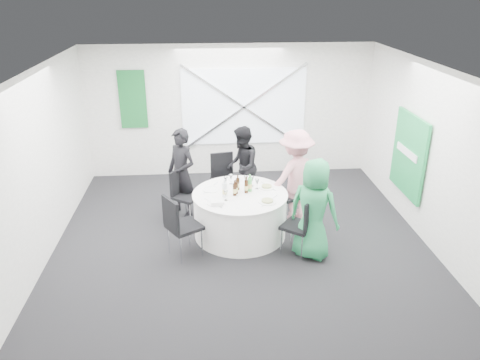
{
  "coord_description": "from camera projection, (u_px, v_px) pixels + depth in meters",
  "views": [
    {
      "loc": [
        -0.55,
        -6.69,
        3.95
      ],
      "look_at": [
        0.0,
        0.2,
        1.0
      ],
      "focal_mm": 35.0,
      "sensor_mm": 36.0,
      "label": 1
    }
  ],
  "objects": [
    {
      "name": "wine_glass_f",
      "position": [
        231.0,
        177.0,
        7.93
      ],
      "size": [
        0.07,
        0.07,
        0.17
      ],
      "color": "white",
      "rests_on": "banquet_table"
    },
    {
      "name": "chair_front_right",
      "position": [
        303.0,
        222.0,
        7.12
      ],
      "size": [
        0.61,
        0.61,
        0.96
      ],
      "rotation": [
        0.0,
        0.0,
        4.06
      ],
      "color": "black",
      "rests_on": "floor"
    },
    {
      "name": "person_woman_pink",
      "position": [
        295.0,
        176.0,
        8.12
      ],
      "size": [
        1.18,
        0.92,
        1.66
      ],
      "primitive_type": "imported",
      "rotation": [
        0.0,
        0.0,
        -2.68
      ],
      "color": "pink",
      "rests_on": "floor"
    },
    {
      "name": "window_brace_b",
      "position": [
        244.0,
        107.0,
        9.84
      ],
      "size": [
        2.63,
        0.05,
        1.84
      ],
      "primitive_type": "cube",
      "rotation": [
        0.0,
        -0.97,
        0.0
      ],
      "color": "silver",
      "rests_on": "window_panel"
    },
    {
      "name": "chair_front_left",
      "position": [
        179.0,
        222.0,
        7.04
      ],
      "size": [
        0.64,
        0.64,
        1.02
      ],
      "rotation": [
        0.0,
        0.0,
        2.13
      ],
      "color": "black",
      "rests_on": "floor"
    },
    {
      "name": "beer_bottle_a",
      "position": [
        236.0,
        188.0,
        7.57
      ],
      "size": [
        0.06,
        0.06,
        0.25
      ],
      "color": "#331909",
      "rests_on": "banquet_table"
    },
    {
      "name": "green_banner",
      "position": [
        133.0,
        100.0,
        9.62
      ],
      "size": [
        0.55,
        0.04,
        1.2
      ],
      "primitive_type": "cube",
      "color": "#125D26",
      "rests_on": "wall_back"
    },
    {
      "name": "napkin",
      "position": [
        217.0,
        203.0,
        7.21
      ],
      "size": [
        0.2,
        0.14,
        0.05
      ],
      "primitive_type": "cube",
      "rotation": [
        0.0,
        0.0,
        0.07
      ],
      "color": "white",
      "rests_on": "plate_front_left"
    },
    {
      "name": "beer_bottle_d",
      "position": [
        235.0,
        190.0,
        7.5
      ],
      "size": [
        0.06,
        0.06,
        0.27
      ],
      "color": "#331909",
      "rests_on": "banquet_table"
    },
    {
      "name": "window_brace_a",
      "position": [
        244.0,
        107.0,
        9.84
      ],
      "size": [
        2.63,
        0.05,
        1.84
      ],
      "primitive_type": "cube",
      "rotation": [
        0.0,
        0.97,
        0.0
      ],
      "color": "silver",
      "rests_on": "window_panel"
    },
    {
      "name": "knife_a",
      "position": [
        219.0,
        206.0,
        7.17
      ],
      "size": [
        0.1,
        0.13,
        0.01
      ],
      "primitive_type": "cube",
      "rotation": [
        0.0,
        0.0,
        -2.54
      ],
      "color": "silver",
      "rests_on": "banquet_table"
    },
    {
      "name": "green_sign",
      "position": [
        409.0,
        155.0,
        8.02
      ],
      "size": [
        0.05,
        1.2,
        1.4
      ],
      "primitive_type": "cube",
      "color": "#1A9447",
      "rests_on": "wall_right"
    },
    {
      "name": "plate_back_left",
      "position": [
        211.0,
        189.0,
        7.74
      ],
      "size": [
        0.27,
        0.27,
        0.01
      ],
      "color": "white",
      "rests_on": "banquet_table"
    },
    {
      "name": "plate_back_right",
      "position": [
        267.0,
        187.0,
        7.82
      ],
      "size": [
        0.26,
        0.26,
        0.04
      ],
      "color": "white",
      "rests_on": "banquet_table"
    },
    {
      "name": "wall_front",
      "position": [
        267.0,
        273.0,
        4.43
      ],
      "size": [
        6.0,
        0.0,
        6.0
      ],
      "primitive_type": "plane",
      "rotation": [
        -1.57,
        0.0,
        0.0
      ],
      "color": "silver",
      "rests_on": "floor"
    },
    {
      "name": "floor",
      "position": [
        241.0,
        240.0,
        7.73
      ],
      "size": [
        6.0,
        6.0,
        0.0
      ],
      "primitive_type": "plane",
      "color": "black",
      "rests_on": "ground"
    },
    {
      "name": "knife_c",
      "position": [
        263.0,
        183.0,
        7.99
      ],
      "size": [
        0.08,
        0.14,
        0.01
      ],
      "primitive_type": "cube",
      "rotation": [
        0.0,
        0.0,
        0.43
      ],
      "color": "silver",
      "rests_on": "banquet_table"
    },
    {
      "name": "beer_bottle_c",
      "position": [
        246.0,
        187.0,
        7.6
      ],
      "size": [
        0.06,
        0.06,
        0.28
      ],
      "color": "#331909",
      "rests_on": "banquet_table"
    },
    {
      "name": "person_man_back",
      "position": [
        242.0,
        166.0,
        8.72
      ],
      "size": [
        0.48,
        0.78,
        1.52
      ],
      "primitive_type": "imported",
      "rotation": [
        0.0,
        0.0,
        -1.68
      ],
      "color": "black",
      "rests_on": "floor"
    },
    {
      "name": "plate_front_left",
      "position": [
        216.0,
        203.0,
        7.27
      ],
      "size": [
        0.27,
        0.27,
        0.01
      ],
      "color": "white",
      "rests_on": "banquet_table"
    },
    {
      "name": "wine_glass_e",
      "position": [
        257.0,
        182.0,
        7.74
      ],
      "size": [
        0.07,
        0.07,
        0.17
      ],
      "color": "white",
      "rests_on": "banquet_table"
    },
    {
      "name": "wine_glass_c",
      "position": [
        246.0,
        179.0,
        7.87
      ],
      "size": [
        0.07,
        0.07,
        0.17
      ],
      "color": "white",
      "rests_on": "banquet_table"
    },
    {
      "name": "wine_glass_a",
      "position": [
        252.0,
        179.0,
        7.85
      ],
      "size": [
        0.07,
        0.07,
        0.17
      ],
      "color": "white",
      "rests_on": "banquet_table"
    },
    {
      "name": "chair_back_right",
      "position": [
        292.0,
        190.0,
        8.29
      ],
      "size": [
        0.57,
        0.56,
        0.91
      ],
      "rotation": [
        0.0,
        0.0,
        -1.05
      ],
      "color": "black",
      "rests_on": "floor"
    },
    {
      "name": "chair_back_left",
      "position": [
        183.0,
        191.0,
        8.23
      ],
      "size": [
        0.58,
        0.58,
        0.92
      ],
      "rotation": [
        0.0,
        0.0,
        0.97
      ],
      "color": "black",
      "rests_on": "floor"
    },
    {
      "name": "fork_a",
      "position": [
        207.0,
        200.0,
        7.38
      ],
      "size": [
        0.1,
        0.13,
        0.01
      ],
      "primitive_type": "cube",
      "rotation": [
        0.0,
        0.0,
        -2.48
      ],
      "color": "silver",
      "rests_on": "banquet_table"
    },
    {
      "name": "green_water_bottle",
      "position": [
        250.0,
        185.0,
        7.66
      ],
      "size": [
        0.08,
        0.08,
        0.29
      ],
      "color": "green",
      "rests_on": "banquet_table"
    },
    {
      "name": "fork_d",
      "position": [
        263.0,
        206.0,
        7.2
      ],
      "size": [
        0.1,
        0.13,
        0.01
      ],
      "primitive_type": "cube",
      "rotation": [
        0.0,
        0.0,
        -0.67
      ],
      "color": "silver",
      "rests_on": "banquet_table"
    },
    {
      "name": "chair_back",
      "position": [
        223.0,
        175.0,
        8.8
      ],
      "size": [
        0.52,
        0.53,
        0.99
      ],
      "rotation": [
        0.0,
        0.0,
        0.17
      ],
      "color": "black",
      "rests_on": "floor"
    },
    {
      "name": "knife_d",
      "position": [
        275.0,
        197.0,
        7.49
      ],
      "size": [
        0.1,
        0.13,
        0.01
      ],
      "primitive_type": "cube",
      "rotation": [
        0.0,
        0.0,
        -0.62
      ],
      "color": "silver",
      "rests_on": "banquet_table"
    },
    {
      "name": "wine_glass_d",
      "position": [
        226.0,
        193.0,
        7.33
      ],
      "size": [
        0.07,
        0.07,
        0.17
      ],
      "color": "white",
      "rests_on": "banquet_table"
    },
    {
      "name": "wall_back",
      "position": [
        230.0,
        111.0,
        9.93
      ],
      "size": [
        6.0,
        0.0,
        6.0
      ],
      "primitive_type": "plane",
      "rotation": [
        1.57,
        0.0,
        0.0
      ],
      "color": "silver",
      "rests_on": "floor"
    },
    {
      "name": "ceiling",
      "position": [
        241.0,
        69.0,
        6.63
      ],
      "size": [
        6.0,
        6.0,
        0.0
      ],
      "primitive_type": "plane",
      "rotation": [
        3.14,
        0.0,
        0.0
      ],
      "color": "silver",
      "rests_on": "wall_back"
    },
    {
      "name": "fork_b",
      "position": [
        216.0,
        184.0,
        7.98
      ],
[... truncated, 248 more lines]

